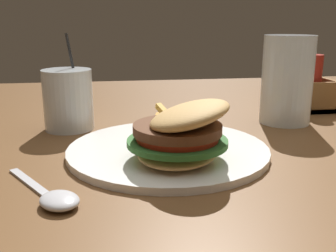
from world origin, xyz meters
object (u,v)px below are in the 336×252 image
Objects in this scene: juice_glass at (68,102)px; condiment_caddy at (305,89)px; spoon at (56,198)px; meal_plate_near at (175,140)px; beer_glass at (287,81)px.

juice_glass is 1.33× the size of condiment_caddy.
condiment_caddy reaches higher than spoon.
juice_glass is at bearing -138.75° from meal_plate_near.
beer_glass is (-0.17, 0.23, 0.05)m from meal_plate_near.
beer_glass is at bearing 125.77° from meal_plate_near.
meal_plate_near is at bearing -54.23° from beer_glass.
meal_plate_near is 2.35× the size of condiment_caddy.
beer_glass is at bearing 93.82° from spoon.
meal_plate_near is 0.24m from juice_glass.
meal_plate_near is 2.03× the size of spoon.
juice_glass reaches higher than beer_glass.
condiment_caddy is (-0.11, 0.09, -0.03)m from beer_glass.
spoon is (0.11, -0.14, -0.02)m from meal_plate_near.
condiment_caddy reaches higher than meal_plate_near.
spoon is 1.16× the size of condiment_caddy.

